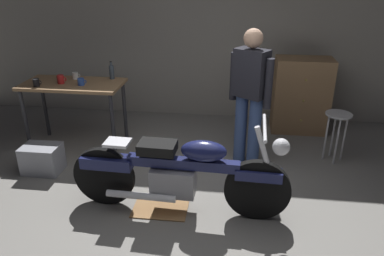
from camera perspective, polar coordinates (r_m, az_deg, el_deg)
ground_plane at (r=3.84m, az=-0.96°, el=-13.19°), size 12.00×12.00×0.00m
back_wall at (r=5.90m, az=2.92°, el=16.37°), size 8.00×0.12×3.10m
workbench at (r=5.14m, az=-17.72°, el=5.43°), size 1.30×0.64×0.90m
motorcycle at (r=3.66m, az=-1.89°, el=-6.76°), size 2.19×0.60×1.00m
person_standing at (r=4.45m, az=8.86°, el=5.36°), size 0.49×0.40×1.67m
shop_stool at (r=4.94m, az=21.38°, el=0.56°), size 0.32×0.32×0.64m
wooden_dresser at (r=5.70m, az=16.39°, el=4.81°), size 0.80×0.47×1.10m
drip_tray at (r=3.94m, az=-4.83°, el=-12.08°), size 0.56×0.40×0.01m
storage_bin at (r=4.83m, az=-21.98°, el=-4.40°), size 0.44×0.32×0.34m
mug_white_ceramic at (r=5.26m, az=-17.44°, el=7.66°), size 0.11×0.08×0.09m
mug_blue_enamel at (r=4.96m, az=-16.64°, el=6.81°), size 0.12×0.08×0.09m
mug_black_matte at (r=5.09m, az=-22.76°, el=6.43°), size 0.11×0.08×0.10m
mug_red_diner at (r=5.11m, az=-19.48°, el=7.05°), size 0.12×0.09×0.11m
bottle at (r=5.13m, az=-12.22°, el=8.42°), size 0.06×0.06×0.24m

